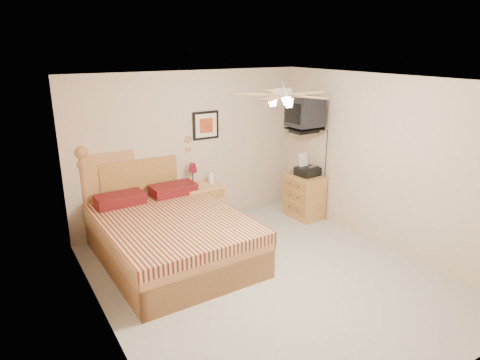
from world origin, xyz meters
name	(u,v)px	position (x,y,z in m)	size (l,w,h in m)	color
floor	(268,278)	(0.00, 0.00, 0.00)	(4.50, 4.50, 0.00)	#AAA69A
ceiling	(273,80)	(0.00, 0.00, 2.50)	(4.00, 4.50, 0.04)	white
wall_back	(191,149)	(0.00, 2.25, 1.25)	(4.00, 0.04, 2.50)	#CBB195
wall_front	(438,266)	(0.00, -2.25, 1.25)	(4.00, 0.04, 2.50)	#CBB195
wall_left	(101,221)	(-2.00, 0.00, 1.25)	(0.04, 4.50, 2.50)	#CBB195
wall_right	(385,164)	(2.00, 0.00, 1.25)	(0.04, 4.50, 2.50)	#CBB195
bed	(171,209)	(-0.84, 1.12, 0.76)	(1.79, 2.34, 1.52)	#B16939
nightstand	(202,205)	(0.05, 2.00, 0.34)	(0.64, 0.48, 0.69)	tan
table_lamp	(193,174)	(-0.06, 2.09, 0.87)	(0.20, 0.20, 0.37)	maroon
lotion_bottle	(211,177)	(0.23, 2.01, 0.81)	(0.09, 0.09, 0.23)	white
framed_picture	(206,125)	(0.27, 2.23, 1.62)	(0.46, 0.04, 0.46)	black
dresser	(304,196)	(1.73, 1.41, 0.38)	(0.44, 0.64, 0.75)	#A86338
fax_machine	(308,165)	(1.76, 1.39, 0.94)	(0.35, 0.37, 0.37)	black
magazine_lower	(295,172)	(1.66, 1.61, 0.76)	(0.18, 0.24, 0.02)	beige
magazine_upper	(295,171)	(1.66, 1.61, 0.78)	(0.19, 0.26, 0.02)	gray
wall_tv	(312,114)	(1.75, 1.34, 1.81)	(0.56, 0.46, 0.58)	black
ceiling_fan	(283,95)	(0.00, -0.20, 2.36)	(1.14, 1.14, 0.28)	white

